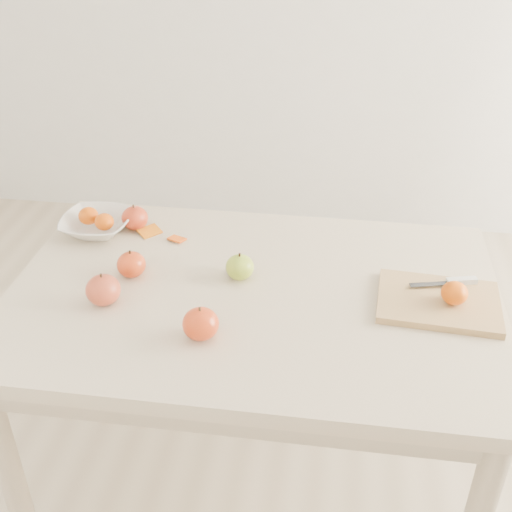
# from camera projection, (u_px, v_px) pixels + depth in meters

# --- Properties ---
(ground) EXTENTS (3.50, 3.50, 0.00)m
(ground) POSITION_uv_depth(u_px,v_px,m) (254.00, 491.00, 1.97)
(ground) COLOR #C6B293
(ground) RESTS_ON ground
(table) EXTENTS (1.20, 0.80, 0.75)m
(table) POSITION_uv_depth(u_px,v_px,m) (253.00, 323.00, 1.62)
(table) COLOR beige
(table) RESTS_ON ground
(cutting_board) EXTENTS (0.30, 0.23, 0.02)m
(cutting_board) POSITION_uv_depth(u_px,v_px,m) (438.00, 302.00, 1.52)
(cutting_board) COLOR tan
(cutting_board) RESTS_ON table
(board_tangerine) EXTENTS (0.06, 0.06, 0.05)m
(board_tangerine) POSITION_uv_depth(u_px,v_px,m) (454.00, 293.00, 1.48)
(board_tangerine) COLOR #D25007
(board_tangerine) RESTS_ON cutting_board
(fruit_bowl) EXTENTS (0.19, 0.19, 0.05)m
(fruit_bowl) POSITION_uv_depth(u_px,v_px,m) (97.00, 224.00, 1.80)
(fruit_bowl) COLOR white
(fruit_bowl) RESTS_ON table
(bowl_tangerine_near) EXTENTS (0.06, 0.06, 0.05)m
(bowl_tangerine_near) POSITION_uv_depth(u_px,v_px,m) (88.00, 216.00, 1.80)
(bowl_tangerine_near) COLOR #D65507
(bowl_tangerine_near) RESTS_ON fruit_bowl
(bowl_tangerine_far) EXTENTS (0.05, 0.05, 0.05)m
(bowl_tangerine_far) POSITION_uv_depth(u_px,v_px,m) (104.00, 222.00, 1.78)
(bowl_tangerine_far) COLOR orange
(bowl_tangerine_far) RESTS_ON fruit_bowl
(orange_peel_a) EXTENTS (0.07, 0.07, 0.01)m
(orange_peel_a) POSITION_uv_depth(u_px,v_px,m) (150.00, 233.00, 1.81)
(orange_peel_a) COLOR #CC670E
(orange_peel_a) RESTS_ON table
(orange_peel_b) EXTENTS (0.05, 0.05, 0.01)m
(orange_peel_b) POSITION_uv_depth(u_px,v_px,m) (177.00, 240.00, 1.78)
(orange_peel_b) COLOR #E2540F
(orange_peel_b) RESTS_ON table
(paring_knife) EXTENTS (0.17, 0.06, 0.01)m
(paring_knife) POSITION_uv_depth(u_px,v_px,m) (456.00, 281.00, 1.56)
(paring_knife) COLOR white
(paring_knife) RESTS_ON cutting_board
(apple_green) EXTENTS (0.07, 0.07, 0.06)m
(apple_green) POSITION_uv_depth(u_px,v_px,m) (240.00, 267.00, 1.60)
(apple_green) COLOR #719914
(apple_green) RESTS_ON table
(apple_red_a) EXTENTS (0.08, 0.08, 0.07)m
(apple_red_a) POSITION_uv_depth(u_px,v_px,m) (135.00, 218.00, 1.81)
(apple_red_a) COLOR maroon
(apple_red_a) RESTS_ON table
(apple_red_e) EXTENTS (0.08, 0.08, 0.07)m
(apple_red_e) POSITION_uv_depth(u_px,v_px,m) (201.00, 324.00, 1.40)
(apple_red_e) COLOR #A40B04
(apple_red_e) RESTS_ON table
(apple_red_b) EXTENTS (0.07, 0.07, 0.07)m
(apple_red_b) POSITION_uv_depth(u_px,v_px,m) (131.00, 265.00, 1.61)
(apple_red_b) COLOR #9F0A09
(apple_red_b) RESTS_ON table
(apple_red_d) EXTENTS (0.08, 0.08, 0.07)m
(apple_red_d) POSITION_uv_depth(u_px,v_px,m) (103.00, 290.00, 1.51)
(apple_red_d) COLOR maroon
(apple_red_d) RESTS_ON table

